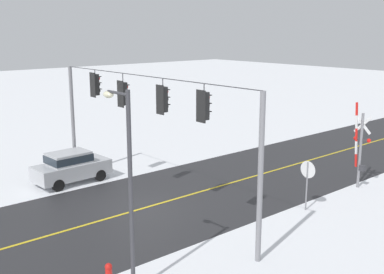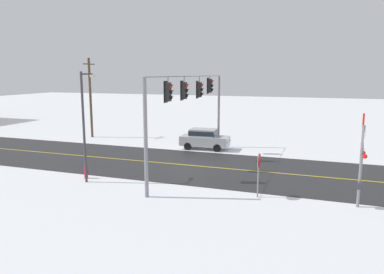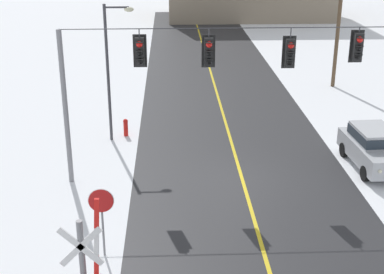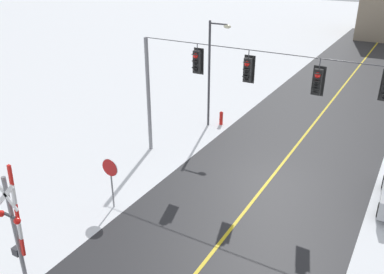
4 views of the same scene
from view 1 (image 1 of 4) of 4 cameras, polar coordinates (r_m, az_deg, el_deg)
name	(u,v)px [view 1 (image 1 of 4)]	position (r m, az deg, el deg)	size (l,w,h in m)	color
ground_plane	(146,208)	(23.03, -5.47, -8.32)	(160.00, 160.00, 0.00)	white
road_asphalt	(21,244)	(20.47, -19.61, -11.81)	(9.00, 80.00, 0.01)	#28282B
lane_centre_line	(21,244)	(20.46, -19.61, -11.80)	(0.14, 72.00, 0.01)	gold
signal_span	(143,115)	(21.91, -5.78, 2.57)	(14.20, 0.47, 6.22)	gray
stop_sign	(308,175)	(22.73, 13.53, -4.34)	(0.80, 0.09, 2.35)	gray
railroad_crossing	(360,146)	(26.65, 19.30, -0.98)	(0.98, 0.31, 4.52)	gray
parked_car_silver	(71,166)	(27.02, -14.16, -3.34)	(1.96, 4.26, 1.74)	#B7BABF
streetlamp_near	(126,173)	(14.95, -7.78, -4.24)	(1.39, 0.28, 6.50)	#38383D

